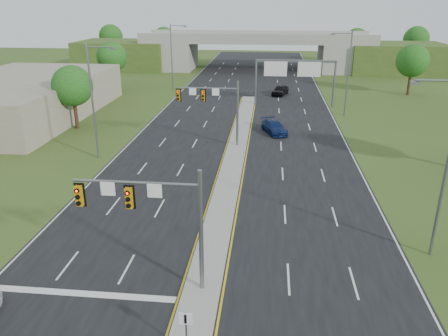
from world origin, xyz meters
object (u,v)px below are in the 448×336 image
keep_right_sign (186,325)px  car_far_b (274,127)px  signal_mast_near (156,211)px  car_far_c (280,90)px  sign_gantry (294,70)px  signal_mast_far (216,103)px  overpass (256,54)px

keep_right_sign → car_far_b: size_ratio=0.46×
keep_right_sign → car_far_b: (3.96, 34.93, -0.80)m
signal_mast_near → keep_right_sign: (2.26, -4.45, -3.21)m
signal_mast_near → car_far_c: bearing=82.1°
car_far_b → car_far_c: size_ratio=1.03×
keep_right_sign → sign_gantry: bearing=82.3°
car_far_b → signal_mast_near: bearing=-122.6°
signal_mast_far → car_far_b: (6.23, 5.48, -4.00)m
signal_mast_far → keep_right_sign: 29.71m
car_far_c → signal_mast_far: bearing=-86.6°
signal_mast_far → overpass: bearing=87.6°
signal_mast_far → sign_gantry: bearing=65.9°
signal_mast_far → car_far_c: 28.94m
car_far_b → car_far_c: 22.28m
signal_mast_near → keep_right_sign: size_ratio=3.18×
car_far_b → car_far_c: bearing=66.2°
overpass → car_far_b: bearing=-85.4°
signal_mast_far → car_far_b: signal_mast_far is taller
overpass → signal_mast_near: bearing=-91.6°
overpass → car_far_c: 27.92m
sign_gantry → car_far_c: 9.07m
car_far_b → sign_gantry: bearing=58.3°
car_far_b → overpass: bearing=73.5°
signal_mast_far → sign_gantry: 21.91m
sign_gantry → signal_mast_near: bearing=-101.2°
car_far_c → signal_mast_near: bearing=-79.8°
car_far_b → car_far_c: (1.05, 22.26, 0.10)m
signal_mast_near → signal_mast_far: 25.00m
keep_right_sign → car_far_b: bearing=83.5°
car_far_c → sign_gantry: bearing=-59.7°
signal_mast_near → signal_mast_far: (0.00, 25.00, 0.00)m
signal_mast_far → car_far_c: signal_mast_far is taller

